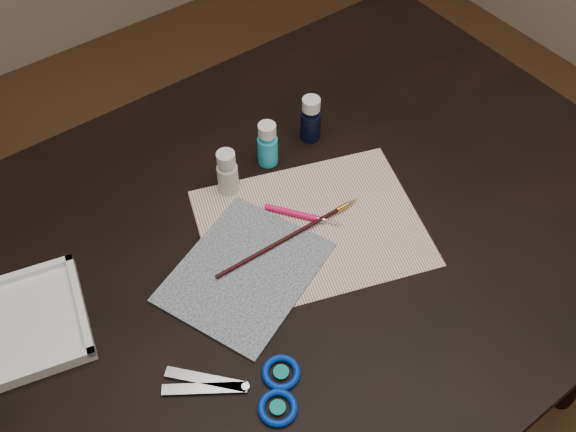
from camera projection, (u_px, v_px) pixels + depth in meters
ground at (288, 413)px, 1.65m from camera, size 3.50×3.50×0.02m
table at (288, 342)px, 1.35m from camera, size 1.30×0.90×0.75m
paper at (311, 227)px, 1.07m from camera, size 0.43×0.38×0.00m
canvas at (245, 272)px, 1.01m from camera, size 0.30×0.27×0.00m
paint_bottle_white at (227, 172)px, 1.09m from camera, size 0.04×0.04×0.09m
paint_bottle_cyan at (268, 144)px, 1.13m from camera, size 0.05×0.05×0.09m
paint_bottle_navy at (311, 119)px, 1.17m from camera, size 0.05×0.05×0.09m
paintbrush at (291, 236)px, 1.05m from camera, size 0.28×0.02×0.01m
craft_knife at (304, 216)px, 1.08m from camera, size 0.09×0.12×0.01m
scissors at (232, 391)px, 0.88m from camera, size 0.24×0.21×0.01m
palette_tray at (22, 324)px, 0.94m from camera, size 0.22×0.22×0.02m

